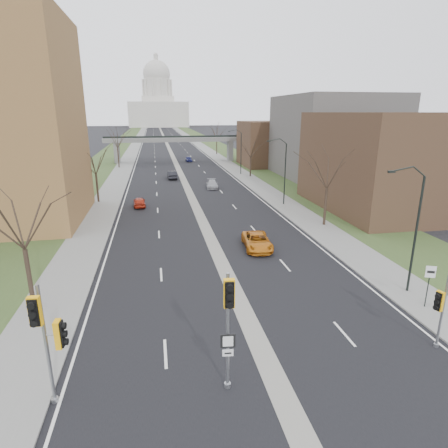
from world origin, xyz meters
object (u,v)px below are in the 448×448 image
object	(u,v)px
car_left_far	(172,175)
car_right_near	(257,241)
signal_pole_left	(47,330)
signal_pole_right	(447,296)
car_left_near	(139,202)
car_right_mid	(212,184)
signal_pole_median	(229,314)
car_right_far	(189,159)
speed_limit_sign	(429,279)

from	to	relation	value
car_left_far	car_right_near	world-z (taller)	car_left_far
signal_pole_left	signal_pole_right	world-z (taller)	signal_pole_left
car_left_near	car_right_mid	bearing A→B (deg)	-139.64
car_left_near	car_left_far	xyz separation A→B (m)	(5.32, 20.97, 0.10)
car_left_near	signal_pole_median	bearing A→B (deg)	94.72
signal_pole_median	signal_pole_right	xyz separation A→B (m)	(11.45, 1.07, -0.82)
signal_pole_right	car_left_near	distance (m)	38.45
car_right_near	car_right_far	world-z (taller)	car_right_near
car_left_near	car_left_far	size ratio (longest dim) A/B	0.83
signal_pole_left	car_left_near	distance (m)	35.40
signal_pole_median	car_right_near	distance (m)	18.91
signal_pole_right	car_right_mid	size ratio (longest dim) A/B	1.07
signal_pole_median	car_right_far	xyz separation A→B (m)	(5.77, 81.89, -3.33)
car_right_near	signal_pole_right	bearing A→B (deg)	-67.09
signal_pole_right	car_left_far	world-z (taller)	signal_pole_right
signal_pole_left	signal_pole_median	world-z (taller)	signal_pole_median
speed_limit_sign	car_left_near	distance (m)	35.98
signal_pole_left	signal_pole_median	bearing A→B (deg)	-0.36
speed_limit_sign	car_right_far	bearing A→B (deg)	118.47
speed_limit_sign	car_right_near	distance (m)	14.74
car_right_far	signal_pole_right	bearing A→B (deg)	-88.39
car_right_near	car_right_mid	bearing A→B (deg)	94.56
car_left_far	car_left_near	bearing A→B (deg)	73.45
speed_limit_sign	signal_pole_median	bearing A→B (deg)	-137.26
speed_limit_sign	car_left_far	size ratio (longest dim) A/B	0.62
signal_pole_left	car_right_near	bearing A→B (deg)	55.71
car_right_mid	car_right_far	bearing A→B (deg)	96.99
speed_limit_sign	car_right_far	world-z (taller)	speed_limit_sign
signal_pole_left	car_left_far	size ratio (longest dim) A/B	1.23
speed_limit_sign	car_right_far	xyz separation A→B (m)	(-8.01, 76.82, -1.43)
signal_pole_left	speed_limit_sign	bearing A→B (deg)	16.03
signal_pole_median	speed_limit_sign	world-z (taller)	signal_pole_median
signal_pole_right	car_right_near	bearing A→B (deg)	89.77
car_left_far	car_right_mid	size ratio (longest dim) A/B	1.01
signal_pole_median	signal_pole_right	size ratio (longest dim) A/B	1.19
signal_pole_left	speed_limit_sign	world-z (taller)	signal_pole_left
speed_limit_sign	car_right_mid	world-z (taller)	speed_limit_sign
car_right_near	car_right_mid	size ratio (longest dim) A/B	1.13
signal_pole_left	car_left_near	world-z (taller)	signal_pole_left
signal_pole_median	car_left_far	xyz separation A→B (m)	(0.32, 56.71, -3.20)
signal_pole_right	car_left_far	xyz separation A→B (m)	(-11.13, 55.64, -2.38)
signal_pole_left	car_left_near	xyz separation A→B (m)	(2.29, 35.19, -3.00)
car_right_near	car_right_far	distance (m)	64.29
signal_pole_left	signal_pole_median	size ratio (longest dim) A/B	0.98
car_left_near	car_right_near	bearing A→B (deg)	118.27
signal_pole_right	car_left_far	bearing A→B (deg)	83.22
car_left_near	car_right_near	xyz separation A→B (m)	(11.12, -18.14, 0.06)
signal_pole_left	car_right_far	xyz separation A→B (m)	(13.06, 81.35, -3.04)
signal_pole_median	car_right_mid	bearing A→B (deg)	87.33
car_right_mid	car_right_far	xyz separation A→B (m)	(-0.60, 35.33, -0.04)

